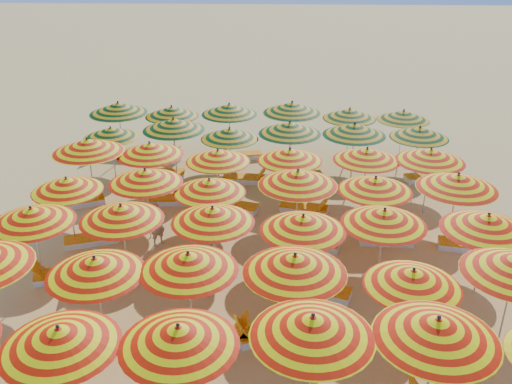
% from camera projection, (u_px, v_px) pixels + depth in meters
% --- Properties ---
extents(ground, '(120.00, 120.00, 0.00)m').
position_uv_depth(ground, '(255.00, 243.00, 18.56)').
color(ground, tan).
rests_on(ground, ground).
extents(umbrella_1, '(2.80, 2.80, 2.51)m').
position_uv_depth(umbrella_1, '(59.00, 337.00, 10.98)').
color(umbrella_1, silver).
rests_on(umbrella_1, ground).
extents(umbrella_2, '(3.00, 3.00, 2.53)m').
position_uv_depth(umbrella_2, '(179.00, 336.00, 10.99)').
color(umbrella_2, silver).
rests_on(umbrella_2, ground).
extents(umbrella_3, '(2.55, 2.55, 2.66)m').
position_uv_depth(umbrella_3, '(312.00, 327.00, 11.07)').
color(umbrella_3, silver).
rests_on(umbrella_3, ground).
extents(umbrella_4, '(2.60, 2.60, 2.65)m').
position_uv_depth(umbrella_4, '(437.00, 329.00, 11.02)').
color(umbrella_4, silver).
rests_on(umbrella_4, ground).
extents(umbrella_7, '(2.52, 2.52, 2.48)m').
position_uv_depth(umbrella_7, '(95.00, 266.00, 13.29)').
color(umbrella_7, silver).
rests_on(umbrella_7, ground).
extents(umbrella_8, '(2.89, 2.89, 2.52)m').
position_uv_depth(umbrella_8, '(188.00, 262.00, 13.41)').
color(umbrella_8, silver).
rests_on(umbrella_8, ground).
extents(umbrella_9, '(2.95, 2.95, 2.62)m').
position_uv_depth(umbrella_9, '(295.00, 264.00, 13.16)').
color(umbrella_9, silver).
rests_on(umbrella_9, ground).
extents(umbrella_10, '(2.54, 2.54, 2.39)m').
position_uv_depth(umbrella_10, '(413.00, 278.00, 12.99)').
color(umbrella_10, silver).
rests_on(umbrella_10, ground).
extents(umbrella_12, '(2.50, 2.50, 2.48)m').
position_uv_depth(umbrella_12, '(32.00, 215.00, 15.61)').
color(umbrella_12, silver).
rests_on(umbrella_12, ground).
extents(umbrella_13, '(2.44, 2.44, 2.49)m').
position_uv_depth(umbrella_13, '(121.00, 213.00, 15.73)').
color(umbrella_13, silver).
rests_on(umbrella_13, ground).
extents(umbrella_14, '(3.07, 3.07, 2.47)m').
position_uv_depth(umbrella_14, '(213.00, 215.00, 15.65)').
color(umbrella_14, silver).
rests_on(umbrella_14, ground).
extents(umbrella_15, '(2.61, 2.61, 2.49)m').
position_uv_depth(umbrella_15, '(303.00, 223.00, 15.18)').
color(umbrella_15, silver).
rests_on(umbrella_15, ground).
extents(umbrella_16, '(2.41, 2.41, 2.50)m').
position_uv_depth(umbrella_16, '(384.00, 217.00, 15.48)').
color(umbrella_16, silver).
rests_on(umbrella_16, ground).
extents(umbrella_17, '(2.65, 2.65, 2.58)m').
position_uv_depth(umbrella_17, '(488.00, 223.00, 15.03)').
color(umbrella_17, silver).
rests_on(umbrella_17, ground).
extents(umbrella_18, '(2.56, 2.56, 2.35)m').
position_uv_depth(umbrella_18, '(67.00, 185.00, 17.71)').
color(umbrella_18, silver).
rests_on(umbrella_18, ground).
extents(umbrella_19, '(3.13, 3.13, 2.50)m').
position_uv_depth(umbrella_19, '(145.00, 176.00, 17.96)').
color(umbrella_19, silver).
rests_on(umbrella_19, ground).
extents(umbrella_20, '(2.42, 2.42, 2.39)m').
position_uv_depth(umbrella_20, '(209.00, 186.00, 17.53)').
color(umbrella_20, silver).
rests_on(umbrella_20, ground).
extents(umbrella_21, '(2.70, 2.70, 2.64)m').
position_uv_depth(umbrella_21, '(298.00, 178.00, 17.55)').
color(umbrella_21, silver).
rests_on(umbrella_21, ground).
extents(umbrella_22, '(2.92, 2.92, 2.47)m').
position_uv_depth(umbrella_22, '(375.00, 184.00, 17.49)').
color(umbrella_22, silver).
rests_on(umbrella_22, ground).
extents(umbrella_23, '(2.75, 2.75, 2.63)m').
position_uv_depth(umbrella_23, '(458.00, 182.00, 17.33)').
color(umbrella_23, silver).
rests_on(umbrella_23, ground).
extents(umbrella_24, '(2.91, 2.91, 2.67)m').
position_uv_depth(umbrella_24, '(88.00, 146.00, 20.00)').
color(umbrella_24, silver).
rests_on(umbrella_24, ground).
extents(umbrella_25, '(3.10, 3.10, 2.52)m').
position_uv_depth(umbrella_25, '(150.00, 149.00, 20.07)').
color(umbrella_25, silver).
rests_on(umbrella_25, ground).
extents(umbrella_26, '(2.30, 2.30, 2.39)m').
position_uv_depth(umbrella_26, '(218.00, 156.00, 19.79)').
color(umbrella_26, silver).
rests_on(umbrella_26, ground).
extents(umbrella_27, '(3.00, 3.00, 2.42)m').
position_uv_depth(umbrella_27, '(290.00, 155.00, 19.80)').
color(umbrella_27, silver).
rests_on(umbrella_27, ground).
extents(umbrella_28, '(2.79, 2.79, 2.47)m').
position_uv_depth(umbrella_28, '(367.00, 155.00, 19.72)').
color(umbrella_28, silver).
rests_on(umbrella_28, ground).
extents(umbrella_29, '(2.56, 2.56, 2.53)m').
position_uv_depth(umbrella_29, '(431.00, 155.00, 19.52)').
color(umbrella_29, silver).
rests_on(umbrella_29, ground).
extents(umbrella_30, '(2.59, 2.59, 2.30)m').
position_uv_depth(umbrella_30, '(111.00, 133.00, 22.24)').
color(umbrella_30, silver).
rests_on(umbrella_30, ground).
extents(umbrella_31, '(2.98, 2.98, 2.61)m').
position_uv_depth(umbrella_31, '(174.00, 124.00, 22.29)').
color(umbrella_31, silver).
rests_on(umbrella_31, ground).
extents(umbrella_32, '(2.60, 2.60, 2.37)m').
position_uv_depth(umbrella_32, '(230.00, 134.00, 21.91)').
color(umbrella_32, silver).
rests_on(umbrella_32, ground).
extents(umbrella_33, '(2.83, 2.83, 2.58)m').
position_uv_depth(umbrella_33, '(290.00, 128.00, 21.98)').
color(umbrella_33, silver).
rests_on(umbrella_33, ground).
extents(umbrella_34, '(3.11, 3.11, 2.58)m').
position_uv_depth(umbrella_34, '(354.00, 129.00, 21.82)').
color(umbrella_34, silver).
rests_on(umbrella_34, ground).
extents(umbrella_35, '(2.87, 2.87, 2.41)m').
position_uv_depth(umbrella_35, '(419.00, 133.00, 21.96)').
color(umbrella_35, silver).
rests_on(umbrella_35, ground).
extents(umbrella_36, '(2.84, 2.84, 2.65)m').
position_uv_depth(umbrella_36, '(118.00, 108.00, 24.14)').
color(umbrella_36, silver).
rests_on(umbrella_36, ground).
extents(umbrella_37, '(2.81, 2.81, 2.42)m').
position_uv_depth(umbrella_37, '(172.00, 112.00, 24.36)').
color(umbrella_37, silver).
rests_on(umbrella_37, ground).
extents(umbrella_38, '(2.94, 2.94, 2.53)m').
position_uv_depth(umbrella_38, '(229.00, 109.00, 24.32)').
color(umbrella_38, silver).
rests_on(umbrella_38, ground).
extents(umbrella_39, '(3.02, 3.02, 2.65)m').
position_uv_depth(umbrella_39, '(292.00, 108.00, 24.17)').
color(umbrella_39, silver).
rests_on(umbrella_39, ground).
extents(umbrella_40, '(2.93, 2.93, 2.40)m').
position_uv_depth(umbrella_40, '(350.00, 114.00, 24.12)').
color(umbrella_40, silver).
rests_on(umbrella_40, ground).
extents(umbrella_41, '(2.30, 2.30, 2.35)m').
position_uv_depth(umbrella_41, '(403.00, 115.00, 24.07)').
color(umbrella_41, silver).
rests_on(umbrella_41, ground).
extents(lounger_2, '(1.83, 1.14, 0.69)m').
position_uv_depth(lounger_2, '(79.00, 341.00, 13.99)').
color(lounger_2, white).
rests_on(lounger_2, ground).
extents(lounger_3, '(1.79, 0.79, 0.69)m').
position_uv_depth(lounger_3, '(216.00, 336.00, 14.15)').
color(lounger_3, white).
rests_on(lounger_3, ground).
extents(lounger_4, '(1.82, 1.17, 0.69)m').
position_uv_depth(lounger_4, '(268.00, 332.00, 14.29)').
color(lounger_4, white).
rests_on(lounger_4, ground).
extents(lounger_5, '(1.83, 1.04, 0.69)m').
position_uv_depth(lounger_5, '(63.00, 274.00, 16.62)').
color(lounger_5, white).
rests_on(lounger_5, ground).
extents(lounger_6, '(1.81, 0.92, 0.69)m').
position_uv_depth(lounger_6, '(107.00, 276.00, 16.54)').
color(lounger_6, white).
rests_on(lounger_6, ground).
extents(lounger_7, '(1.83, 1.10, 0.69)m').
position_uv_depth(lounger_7, '(319.00, 289.00, 15.94)').
color(lounger_7, white).
rests_on(lounger_7, ground).
extents(lounger_8, '(1.83, 1.13, 0.69)m').
position_uv_depth(lounger_8, '(93.00, 239.00, 18.51)').
color(lounger_8, white).
rests_on(lounger_8, ground).
extents(lounger_9, '(1.83, 1.06, 0.69)m').
position_uv_depth(lounger_9, '(312.00, 242.00, 18.31)').
color(lounger_9, white).
rests_on(lounger_9, ground).
extents(lounger_10, '(1.75, 0.65, 0.69)m').
position_uv_depth(lounger_10, '(384.00, 239.00, 18.50)').
color(lounger_10, white).
rests_on(lounger_10, ground).
extents(lounger_11, '(1.81, 0.91, 0.69)m').
position_uv_depth(lounger_11, '(468.00, 245.00, 18.12)').
color(lounger_11, white).
rests_on(lounger_11, ground).
extents(lounger_12, '(1.82, 1.25, 0.69)m').
position_uv_depth(lounger_12, '(82.00, 201.00, 20.98)').
color(lounger_12, white).
rests_on(lounger_12, ground).
extents(lounger_13, '(1.78, 0.76, 0.69)m').
position_uv_depth(lounger_13, '(171.00, 200.00, 21.12)').
color(lounger_13, white).
rests_on(lounger_13, ground).
extents(lounger_14, '(1.83, 1.04, 0.69)m').
position_uv_depth(lounger_14, '(233.00, 206.00, 20.64)').
color(lounger_14, white).
rests_on(lounger_14, ground).
extents(lounger_15, '(1.82, 0.97, 0.69)m').
position_uv_depth(lounger_15, '(305.00, 208.00, 20.49)').
color(lounger_15, white).
rests_on(lounger_15, ground).
extents(lounger_16, '(1.74, 0.59, 0.69)m').
position_uv_depth(lounger_16, '(163.00, 173.00, 23.33)').
color(lounger_16, white).
rests_on(lounger_16, ground).
extents(lounger_17, '(1.79, 0.77, 0.69)m').
position_uv_depth(lounger_17, '(246.00, 178.00, 22.87)').
color(lounger_17, white).
rests_on(lounger_17, ground).
extents(lounger_18, '(1.82, 0.99, 0.69)m').
position_uv_depth(lounger_18, '(301.00, 177.00, 23.02)').
color(lounger_18, white).
rests_on(lounger_18, ground).
extents(lounger_19, '(1.82, 0.98, 0.69)m').
position_uv_depth(lounger_19, '(427.00, 177.00, 23.00)').
color(lounger_19, white).
rests_on(lounger_19, ground).
extents(lounger_20, '(1.78, 0.73, 0.69)m').
position_uv_depth(lounger_20, '(110.00, 155.00, 25.15)').
color(lounger_20, white).
rests_on(lounger_20, ground).
extents(lounger_21, '(1.83, 1.14, 0.69)m').
position_uv_depth(lounger_21, '(162.00, 157.00, 24.99)').
color(lounger_21, white).
rests_on(lounger_21, ground).
extents(lounger_22, '(1.82, 0.97, 0.69)m').
position_uv_depth(lounger_22, '(241.00, 156.00, 25.09)').
color(lounger_22, white).
rests_on(lounger_22, ground).
extents(beachgoer_b, '(0.76, 0.88, 1.55)m').
position_uv_depth(beachgoer_b, '(296.00, 245.00, 16.94)').
color(beachgoer_b, tan).
rests_on(beachgoer_b, ground).
extents(beachgoer_a, '(0.62, 0.64, 1.47)m').
position_uv_depth(beachgoer_a, '(158.00, 224.00, 18.17)').
color(beachgoer_a, tan).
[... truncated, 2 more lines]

